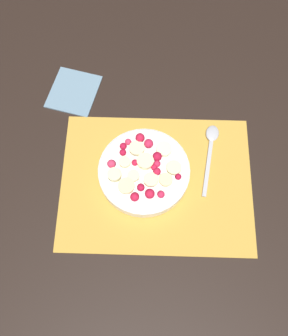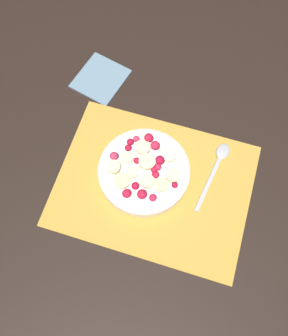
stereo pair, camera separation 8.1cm
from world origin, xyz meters
name	(u,v)px [view 1 (the left image)]	position (x,y,z in m)	size (l,w,h in m)	color
ground_plane	(156,183)	(0.00, 0.00, 0.00)	(3.00, 3.00, 0.00)	black
placemat	(156,182)	(0.00, 0.00, 0.00)	(0.43, 0.32, 0.01)	gold
fruit_bowl	(144,171)	(-0.03, 0.02, 0.02)	(0.20, 0.20, 0.05)	white
spoon	(211,145)	(0.13, 0.09, 0.01)	(0.05, 0.18, 0.01)	#B2B2B7
napkin	(74,91)	(-0.21, 0.23, 0.00)	(0.14, 0.15, 0.01)	slate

